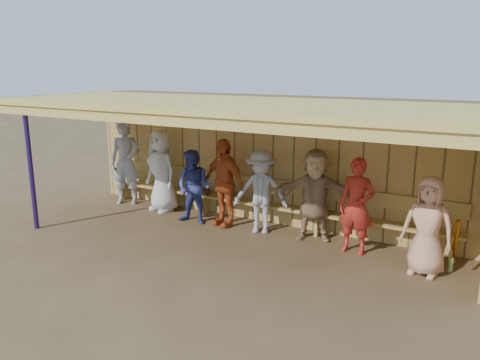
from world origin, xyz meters
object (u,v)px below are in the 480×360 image
at_px(player_b, 162,171).
at_px(player_h, 428,226).
at_px(bench, 259,198).
at_px(player_f, 315,195).
at_px(player_g, 356,206).
at_px(player_a, 126,163).
at_px(player_c, 194,187).
at_px(player_e, 261,192).
at_px(player_d, 224,183).

xyz_separation_m(player_b, player_h, (5.54, -0.53, -0.13)).
relative_size(player_b, bench, 0.23).
relative_size(player_f, player_g, 1.02).
bearing_deg(player_a, player_g, -27.35).
height_order(player_c, player_e, player_e).
bearing_deg(player_f, player_d, 166.05).
bearing_deg(player_e, bench, 101.01).
xyz_separation_m(player_g, bench, (-2.13, 0.55, -0.29)).
relative_size(player_f, bench, 0.22).
height_order(player_e, bench, player_e).
distance_m(player_a, player_e, 3.60).
bearing_deg(player_e, player_b, 156.86).
relative_size(player_h, bench, 0.20).
bearing_deg(player_d, player_c, -148.61).
bearing_deg(player_b, player_h, 8.30).
bearing_deg(player_h, bench, 171.81).
xyz_separation_m(player_a, player_c, (2.17, -0.36, -0.21)).
relative_size(player_a, bench, 0.25).
distance_m(player_b, bench, 2.29).
distance_m(player_b, player_d, 1.70).
bearing_deg(player_d, player_f, 19.34).
bearing_deg(player_d, player_h, 8.27).
relative_size(player_f, player_h, 1.10).
xyz_separation_m(player_a, player_e, (3.59, -0.17, -0.16)).
relative_size(player_c, player_f, 0.89).
distance_m(player_b, player_c, 1.16).
bearing_deg(player_e, player_f, -10.21).
bearing_deg(player_d, bench, 55.41).
distance_m(player_d, player_f, 1.84).
distance_m(player_d, player_e, 0.83).
distance_m(player_f, bench, 1.36).
distance_m(player_b, player_g, 4.37).
relative_size(player_d, player_g, 1.07).
distance_m(player_d, bench, 0.80).
height_order(player_b, bench, player_b).
height_order(player_g, player_h, player_g).
distance_m(player_c, bench, 1.33).
height_order(player_c, bench, player_c).
bearing_deg(player_g, player_h, -12.87).
bearing_deg(bench, player_f, -13.33).
height_order(player_c, player_h, player_h).
bearing_deg(player_e, player_a, 157.49).
distance_m(player_e, player_h, 3.05).
xyz_separation_m(player_d, player_g, (2.67, -0.07, -0.06)).
relative_size(player_d, player_h, 1.14).
height_order(player_c, player_f, player_f).
relative_size(player_b, player_g, 1.09).
height_order(player_b, player_g, player_b).
bearing_deg(bench, player_d, -138.48).
xyz_separation_m(player_c, player_h, (4.44, -0.19, 0.02)).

